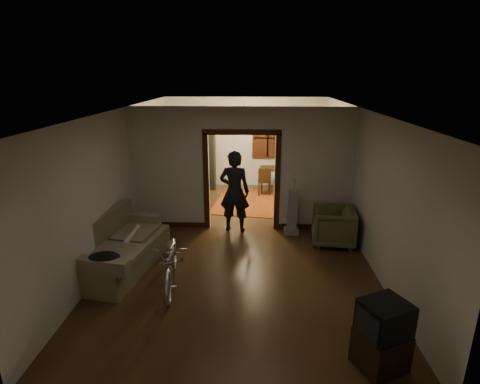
# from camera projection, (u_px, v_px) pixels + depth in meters

# --- Properties ---
(floor) EXTENTS (5.00, 8.50, 0.01)m
(floor) POSITION_uv_depth(u_px,v_px,m) (241.00, 240.00, 8.18)
(floor) COLOR #311F0F
(floor) RESTS_ON ground
(ceiling) EXTENTS (5.00, 8.50, 0.01)m
(ceiling) POSITION_uv_depth(u_px,v_px,m) (241.00, 110.00, 7.33)
(ceiling) COLOR white
(ceiling) RESTS_ON floor
(wall_back) EXTENTS (5.00, 0.02, 2.80)m
(wall_back) POSITION_uv_depth(u_px,v_px,m) (246.00, 142.00, 11.81)
(wall_back) COLOR beige
(wall_back) RESTS_ON floor
(wall_left) EXTENTS (0.02, 8.50, 2.80)m
(wall_left) POSITION_uv_depth(u_px,v_px,m) (122.00, 177.00, 7.85)
(wall_left) COLOR beige
(wall_left) RESTS_ON floor
(wall_right) EXTENTS (0.02, 8.50, 2.80)m
(wall_right) POSITION_uv_depth(u_px,v_px,m) (362.00, 180.00, 7.67)
(wall_right) COLOR beige
(wall_right) RESTS_ON floor
(partition_wall) EXTENTS (5.00, 0.14, 2.80)m
(partition_wall) POSITION_uv_depth(u_px,v_px,m) (242.00, 170.00, 8.47)
(partition_wall) COLOR beige
(partition_wall) RESTS_ON floor
(door_casing) EXTENTS (1.74, 0.20, 2.32)m
(door_casing) POSITION_uv_depth(u_px,v_px,m) (242.00, 182.00, 8.56)
(door_casing) COLOR black
(door_casing) RESTS_ON floor
(far_window) EXTENTS (0.98, 0.06, 1.28)m
(far_window) POSITION_uv_depth(u_px,v_px,m) (268.00, 138.00, 11.70)
(far_window) COLOR black
(far_window) RESTS_ON wall_back
(chandelier) EXTENTS (0.24, 0.24, 0.24)m
(chandelier) POSITION_uv_depth(u_px,v_px,m) (244.00, 118.00, 9.85)
(chandelier) COLOR #FFE0A5
(chandelier) RESTS_ON ceiling
(light_switch) EXTENTS (0.08, 0.01, 0.12)m
(light_switch) POSITION_uv_depth(u_px,v_px,m) (288.00, 177.00, 8.41)
(light_switch) COLOR silver
(light_switch) RESTS_ON partition_wall
(sofa) EXTENTS (1.34, 2.32, 1.01)m
(sofa) POSITION_uv_depth(u_px,v_px,m) (121.00, 243.00, 6.88)
(sofa) COLOR #70694A
(sofa) RESTS_ON floor
(rolled_paper) EXTENTS (0.10, 0.84, 0.10)m
(rolled_paper) POSITION_uv_depth(u_px,v_px,m) (132.00, 235.00, 7.16)
(rolled_paper) COLOR beige
(rolled_paper) RESTS_ON sofa
(jacket) EXTENTS (0.51, 0.38, 0.15)m
(jacket) POSITION_uv_depth(u_px,v_px,m) (104.00, 257.00, 5.96)
(jacket) COLOR black
(jacket) RESTS_ON sofa
(bicycle) EXTENTS (0.83, 1.78, 0.90)m
(bicycle) POSITION_uv_depth(u_px,v_px,m) (171.00, 261.00, 6.34)
(bicycle) COLOR silver
(bicycle) RESTS_ON floor
(armchair) EXTENTS (0.97, 0.95, 0.80)m
(armchair) POSITION_uv_depth(u_px,v_px,m) (333.00, 226.00, 7.91)
(armchair) COLOR #515530
(armchair) RESTS_ON floor
(tv_stand) EXTENTS (0.71, 0.68, 0.49)m
(tv_stand) POSITION_uv_depth(u_px,v_px,m) (380.00, 350.00, 4.59)
(tv_stand) COLOR black
(tv_stand) RESTS_ON floor
(crt_tv) EXTENTS (0.68, 0.66, 0.45)m
(crt_tv) POSITION_uv_depth(u_px,v_px,m) (385.00, 320.00, 4.45)
(crt_tv) COLOR black
(crt_tv) RESTS_ON tv_stand
(vacuum) EXTENTS (0.32, 0.26, 1.03)m
(vacuum) POSITION_uv_depth(u_px,v_px,m) (292.00, 212.00, 8.36)
(vacuum) COLOR gray
(vacuum) RESTS_ON floor
(person) EXTENTS (0.74, 0.54, 1.88)m
(person) POSITION_uv_depth(u_px,v_px,m) (234.00, 192.00, 8.42)
(person) COLOR black
(person) RESTS_ON floor
(oriental_rug) EXTENTS (1.96, 2.41, 0.02)m
(oriental_rug) POSITION_uv_depth(u_px,v_px,m) (246.00, 202.00, 10.55)
(oriental_rug) COLOR maroon
(oriental_rug) RESTS_ON floor
(locker) EXTENTS (1.01, 0.61, 1.95)m
(locker) POSITION_uv_depth(u_px,v_px,m) (200.00, 158.00, 11.64)
(locker) COLOR #24331F
(locker) RESTS_ON floor
(globe) EXTENTS (0.28, 0.28, 0.28)m
(globe) POSITION_uv_depth(u_px,v_px,m) (199.00, 127.00, 11.35)
(globe) COLOR #1E5972
(globe) RESTS_ON locker
(desk) EXTENTS (1.15, 0.83, 0.76)m
(desk) POSITION_uv_depth(u_px,v_px,m) (277.00, 180.00, 11.36)
(desk) COLOR black
(desk) RESTS_ON floor
(desk_chair) EXTENTS (0.45, 0.45, 0.84)m
(desk_chair) POSITION_uv_depth(u_px,v_px,m) (264.00, 181.00, 11.15)
(desk_chair) COLOR black
(desk_chair) RESTS_ON floor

